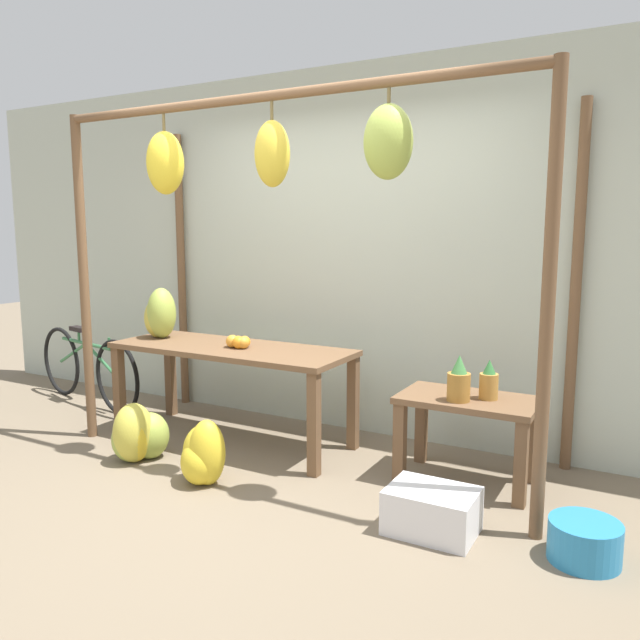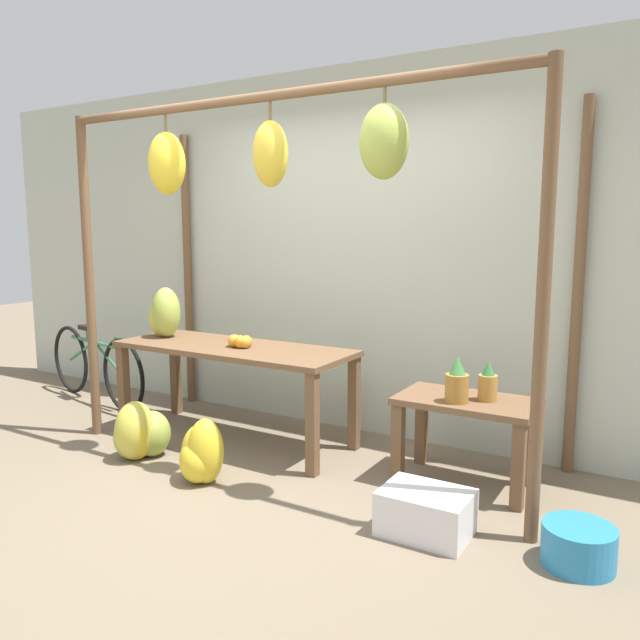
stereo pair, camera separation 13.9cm
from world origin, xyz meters
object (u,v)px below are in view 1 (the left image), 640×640
at_px(pineapple_cluster, 470,382).
at_px(fruit_crate_white, 432,511).
at_px(banana_pile_on_table, 160,315).
at_px(blue_bucket, 585,542).
at_px(banana_pile_ground_right, 203,456).
at_px(orange_pile, 239,342).
at_px(banana_pile_ground_left, 137,434).
at_px(parked_bicycle, 87,367).

xyz_separation_m(pineapple_cluster, fruit_crate_white, (0.00, -0.67, -0.55)).
distance_m(banana_pile_on_table, blue_bucket, 3.37).
distance_m(banana_pile_on_table, banana_pile_ground_right, 1.46).
bearing_deg(blue_bucket, fruit_crate_white, -174.09).
distance_m(orange_pile, banana_pile_ground_left, 0.95).
distance_m(banana_pile_ground_right, blue_bucket, 2.21).
height_order(orange_pile, blue_bucket, orange_pile).
relative_size(banana_pile_ground_left, fruit_crate_white, 1.00).
distance_m(banana_pile_ground_left, banana_pile_ground_right, 0.66).
bearing_deg(banana_pile_on_table, pineapple_cluster, 0.14).
relative_size(fruit_crate_white, parked_bicycle, 0.29).
relative_size(banana_pile_ground_right, fruit_crate_white, 0.91).
xyz_separation_m(banana_pile_ground_left, banana_pile_ground_right, (0.65, -0.08, -0.01)).
relative_size(blue_bucket, parked_bicycle, 0.21).
xyz_separation_m(orange_pile, blue_bucket, (2.44, -0.55, -0.67)).
bearing_deg(banana_pile_on_table, orange_pile, -2.33).
xyz_separation_m(orange_pile, parked_bicycle, (-1.83, 0.18, -0.43)).
relative_size(orange_pile, fruit_crate_white, 0.45).
bearing_deg(banana_pile_ground_right, fruit_crate_white, 3.22).
bearing_deg(banana_pile_ground_left, banana_pile_on_table, 119.20).
distance_m(fruit_crate_white, parked_bicycle, 3.63).
distance_m(banana_pile_on_table, parked_bicycle, 1.20).
xyz_separation_m(banana_pile_on_table, banana_pile_ground_right, (1.02, -0.74, -0.73)).
relative_size(orange_pile, banana_pile_ground_left, 0.45).
bearing_deg(pineapple_cluster, banana_pile_ground_left, -162.47).
bearing_deg(banana_pile_ground_left, pineapple_cluster, 17.53).
bearing_deg(banana_pile_ground_left, blue_bucket, 1.52).
relative_size(banana_pile_on_table, orange_pile, 1.92).
height_order(orange_pile, banana_pile_ground_left, orange_pile).
xyz_separation_m(banana_pile_on_table, parked_bicycle, (-1.04, 0.15, -0.56)).
relative_size(banana_pile_ground_right, blue_bucket, 1.23).
relative_size(pineapple_cluster, fruit_crate_white, 0.62).
xyz_separation_m(pineapple_cluster, blue_bucket, (0.74, -0.59, -0.57)).
relative_size(banana_pile_on_table, parked_bicycle, 0.25).
bearing_deg(blue_bucket, parked_bicycle, 170.22).
bearing_deg(banana_pile_on_table, banana_pile_ground_left, -60.80).
distance_m(pineapple_cluster, banana_pile_ground_left, 2.27).
relative_size(banana_pile_ground_left, blue_bucket, 1.34).
bearing_deg(fruit_crate_white, parked_bicycle, 167.05).
bearing_deg(pineapple_cluster, banana_pile_on_table, -179.86).
xyz_separation_m(banana_pile_ground_right, blue_bucket, (2.20, 0.16, -0.08)).
bearing_deg(banana_pile_ground_right, pineapple_cluster, 27.19).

